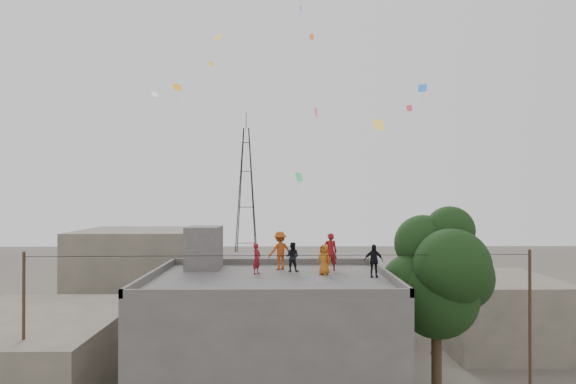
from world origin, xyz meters
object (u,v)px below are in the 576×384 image
person_red_adult (330,252)px  person_dark_adult (374,261)px  tree (439,275)px  stair_head_box (204,248)px  transmission_tower (246,199)px

person_red_adult → person_dark_adult: size_ratio=1.24×
tree → person_dark_adult: size_ratio=6.50×
stair_head_box → transmission_tower: transmission_tower is taller
stair_head_box → person_red_adult: stair_head_box is taller
transmission_tower → person_dark_adult: bearing=-78.1°
tree → person_dark_adult: (-2.97, -0.48, 0.70)m
tree → person_red_adult: size_ratio=5.26×
person_dark_adult → person_red_adult: bearing=135.6°
transmission_tower → person_red_adult: bearing=-79.9°
tree → person_red_adult: (-4.62, 1.38, 0.86)m
stair_head_box → tree: size_ratio=0.22×
tree → person_dark_adult: tree is taller
tree → transmission_tower: 41.12m
stair_head_box → tree: bearing=-10.7°
transmission_tower → person_red_adult: 38.68m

